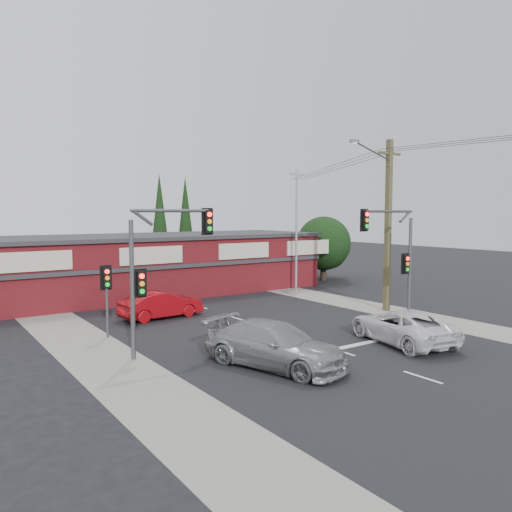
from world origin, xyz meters
TOP-DOWN VIEW (x-y plane):
  - ground at (0.00, 0.00)m, footprint 120.00×120.00m
  - road_strip at (0.00, 5.00)m, footprint 14.00×70.00m
  - verge_left at (-8.50, 5.00)m, footprint 3.00×70.00m
  - verge_right at (8.50, 5.00)m, footprint 3.00×70.00m
  - stop_line at (3.50, -1.50)m, footprint 6.50×0.35m
  - white_suv at (3.24, -2.35)m, footprint 3.53×5.76m
  - silver_suv at (-3.49, -1.90)m, footprint 4.04×6.19m
  - red_sedan at (-3.35, 8.63)m, footprint 4.68×1.93m
  - lane_dashes at (0.00, 8.26)m, footprint 0.12×54.11m
  - shop_building at (-0.99, 16.99)m, footprint 27.30×8.40m
  - tree_cluster at (14.69, 15.44)m, footprint 5.90×5.10m
  - conifer_near at (3.50, 24.00)m, footprint 1.80×1.80m
  - conifer_far at (7.00, 26.00)m, footprint 1.80×1.80m
  - traffic_mast_left at (-6.43, 2.00)m, footprint 3.77×0.27m
  - traffic_mast_right at (6.86, 1.00)m, footprint 3.96×0.27m
  - pedestal_signal at (-7.20, 6.01)m, footprint 0.55×0.27m
  - utility_pole at (8.36, 2.99)m, footprint 4.38×0.59m
  - steel_pole at (9.00, 12.00)m, footprint 1.20×0.16m
  - power_lines at (8.47, -2.47)m, footprint 2.01×29.00m

SIDE VIEW (x-z plane):
  - ground at x=0.00m, z-range 0.00..0.00m
  - road_strip at x=0.00m, z-range 0.00..0.01m
  - verge_left at x=-8.50m, z-range 0.00..0.02m
  - verge_right at x=8.50m, z-range 0.00..0.02m
  - lane_dashes at x=0.00m, z-range 0.01..0.02m
  - stop_line at x=3.50m, z-range 0.01..0.02m
  - white_suv at x=3.24m, z-range 0.00..1.49m
  - red_sedan at x=-3.35m, z-range 0.00..1.51m
  - silver_suv at x=-3.49m, z-range 0.00..1.67m
  - shop_building at x=-0.99m, z-range 0.02..4.25m
  - pedestal_signal at x=-7.20m, z-range 0.72..4.09m
  - tree_cluster at x=14.69m, z-range 0.15..5.65m
  - traffic_mast_left at x=-6.43m, z-range 0.94..6.92m
  - traffic_mast_right at x=6.86m, z-range 0.96..6.93m
  - steel_pole at x=9.00m, z-range 0.20..9.20m
  - utility_pole at x=8.36m, z-range 0.40..10.40m
  - conifer_near at x=3.50m, z-range 0.85..10.10m
  - conifer_far at x=7.00m, z-range 0.85..10.10m
  - power_lines at x=8.47m, z-range 8.43..9.65m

